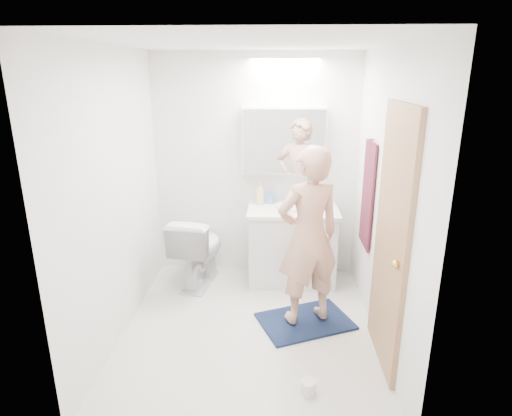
# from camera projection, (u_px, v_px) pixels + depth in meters

# --- Properties ---
(floor) EXTENTS (2.50, 2.50, 0.00)m
(floor) POSITION_uv_depth(u_px,v_px,m) (249.00, 328.00, 3.88)
(floor) COLOR silver
(floor) RESTS_ON ground
(ceiling) EXTENTS (2.50, 2.50, 0.00)m
(ceiling) POSITION_uv_depth(u_px,v_px,m) (248.00, 42.00, 3.15)
(ceiling) COLOR white
(ceiling) RESTS_ON floor
(wall_back) EXTENTS (2.50, 0.00, 2.50)m
(wall_back) POSITION_uv_depth(u_px,v_px,m) (256.00, 167.00, 4.70)
(wall_back) COLOR white
(wall_back) RESTS_ON floor
(wall_front) EXTENTS (2.50, 0.00, 2.50)m
(wall_front) POSITION_uv_depth(u_px,v_px,m) (234.00, 266.00, 2.33)
(wall_front) COLOR white
(wall_front) RESTS_ON floor
(wall_left) EXTENTS (0.00, 2.50, 2.50)m
(wall_left) POSITION_uv_depth(u_px,v_px,m) (115.00, 198.00, 3.56)
(wall_left) COLOR white
(wall_left) RESTS_ON floor
(wall_right) EXTENTS (0.00, 2.50, 2.50)m
(wall_right) POSITION_uv_depth(u_px,v_px,m) (385.00, 201.00, 3.47)
(wall_right) COLOR white
(wall_right) RESTS_ON floor
(vanity_cabinet) EXTENTS (0.90, 0.55, 0.78)m
(vanity_cabinet) POSITION_uv_depth(u_px,v_px,m) (292.00, 247.00, 4.66)
(vanity_cabinet) COLOR silver
(vanity_cabinet) RESTS_ON floor
(countertop) EXTENTS (0.95, 0.58, 0.04)m
(countertop) POSITION_uv_depth(u_px,v_px,m) (293.00, 210.00, 4.54)
(countertop) COLOR white
(countertop) RESTS_ON vanity_cabinet
(sink_basin) EXTENTS (0.36, 0.36, 0.03)m
(sink_basin) POSITION_uv_depth(u_px,v_px,m) (293.00, 206.00, 4.56)
(sink_basin) COLOR silver
(sink_basin) RESTS_ON countertop
(faucet) EXTENTS (0.02, 0.02, 0.16)m
(faucet) POSITION_uv_depth(u_px,v_px,m) (292.00, 196.00, 4.72)
(faucet) COLOR white
(faucet) RESTS_ON countertop
(medicine_cabinet) EXTENTS (0.88, 0.14, 0.70)m
(medicine_cabinet) POSITION_uv_depth(u_px,v_px,m) (284.00, 141.00, 4.53)
(medicine_cabinet) COLOR white
(medicine_cabinet) RESTS_ON wall_back
(mirror_panel) EXTENTS (0.84, 0.01, 0.66)m
(mirror_panel) POSITION_uv_depth(u_px,v_px,m) (284.00, 142.00, 4.46)
(mirror_panel) COLOR silver
(mirror_panel) RESTS_ON medicine_cabinet
(toilet) EXTENTS (0.56, 0.82, 0.78)m
(toilet) POSITION_uv_depth(u_px,v_px,m) (198.00, 249.00, 4.60)
(toilet) COLOR white
(toilet) RESTS_ON floor
(bath_rug) EXTENTS (0.95, 0.82, 0.02)m
(bath_rug) POSITION_uv_depth(u_px,v_px,m) (305.00, 321.00, 3.96)
(bath_rug) COLOR #131D3C
(bath_rug) RESTS_ON floor
(person) EXTENTS (0.68, 0.58, 1.59)m
(person) POSITION_uv_depth(u_px,v_px,m) (308.00, 237.00, 3.71)
(person) COLOR tan
(person) RESTS_ON bath_rug
(door) EXTENTS (0.04, 0.80, 2.00)m
(door) POSITION_uv_depth(u_px,v_px,m) (391.00, 241.00, 3.20)
(door) COLOR #A87A54
(door) RESTS_ON wall_right
(door_knob) EXTENTS (0.06, 0.06, 0.06)m
(door_knob) POSITION_uv_depth(u_px,v_px,m) (396.00, 264.00, 2.93)
(door_knob) COLOR gold
(door_knob) RESTS_ON door
(towel) EXTENTS (0.02, 0.42, 1.00)m
(towel) POSITION_uv_depth(u_px,v_px,m) (368.00, 195.00, 4.02)
(towel) COLOR black
(towel) RESTS_ON wall_right
(towel_hook) EXTENTS (0.07, 0.02, 0.02)m
(towel_hook) POSITION_uv_depth(u_px,v_px,m) (371.00, 139.00, 3.86)
(towel_hook) COLOR silver
(towel_hook) RESTS_ON wall_right
(soap_bottle_a) EXTENTS (0.12, 0.12, 0.24)m
(soap_bottle_a) POSITION_uv_depth(u_px,v_px,m) (260.00, 194.00, 4.65)
(soap_bottle_a) COLOR beige
(soap_bottle_a) RESTS_ON countertop
(soap_bottle_b) EXTENTS (0.10, 0.10, 0.16)m
(soap_bottle_b) POSITION_uv_depth(u_px,v_px,m) (270.00, 196.00, 4.69)
(soap_bottle_b) COLOR #6095CF
(soap_bottle_b) RESTS_ON countertop
(toothbrush_cup) EXTENTS (0.13, 0.13, 0.10)m
(toothbrush_cup) POSITION_uv_depth(u_px,v_px,m) (318.00, 200.00, 4.66)
(toothbrush_cup) COLOR #3F4FBE
(toothbrush_cup) RESTS_ON countertop
(toilet_paper_roll) EXTENTS (0.11, 0.11, 0.10)m
(toilet_paper_roll) POSITION_uv_depth(u_px,v_px,m) (308.00, 387.00, 3.08)
(toilet_paper_roll) COLOR silver
(toilet_paper_roll) RESTS_ON floor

